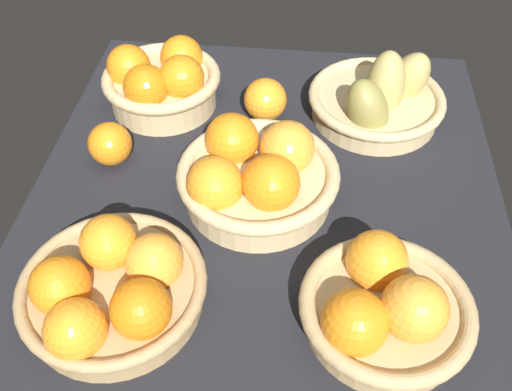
# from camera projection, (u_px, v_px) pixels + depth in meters

# --- Properties ---
(market_tray) EXTENTS (0.84, 0.72, 0.03)m
(market_tray) POSITION_uv_depth(u_px,v_px,m) (265.00, 204.00, 0.87)
(market_tray) COLOR black
(market_tray) RESTS_ON ground
(basket_far_right) EXTENTS (0.21, 0.21, 0.11)m
(basket_far_right) POSITION_uv_depth(u_px,v_px,m) (161.00, 81.00, 0.99)
(basket_far_right) COLOR tan
(basket_far_right) RESTS_ON market_tray
(basket_near_right_pears) EXTENTS (0.23, 0.23, 0.14)m
(basket_near_right_pears) POSITION_uv_depth(u_px,v_px,m) (379.00, 99.00, 0.97)
(basket_near_right_pears) COLOR tan
(basket_near_right_pears) RESTS_ON market_tray
(basket_center) EXTENTS (0.24, 0.24, 0.11)m
(basket_center) POSITION_uv_depth(u_px,v_px,m) (256.00, 175.00, 0.83)
(basket_center) COLOR tan
(basket_center) RESTS_ON market_tray
(basket_near_left) EXTENTS (0.21, 0.21, 0.10)m
(basket_near_left) POSITION_uv_depth(u_px,v_px,m) (384.00, 306.00, 0.68)
(basket_near_left) COLOR tan
(basket_near_left) RESTS_ON market_tray
(basket_far_left) EXTENTS (0.24, 0.24, 0.10)m
(basket_far_left) POSITION_uv_depth(u_px,v_px,m) (112.00, 288.00, 0.70)
(basket_far_left) COLOR tan
(basket_far_left) RESTS_ON market_tray
(loose_orange_front_gap) EXTENTS (0.07, 0.07, 0.07)m
(loose_orange_front_gap) POSITION_uv_depth(u_px,v_px,m) (110.00, 144.00, 0.90)
(loose_orange_front_gap) COLOR orange
(loose_orange_front_gap) RESTS_ON market_tray
(loose_orange_back_gap) EXTENTS (0.07, 0.07, 0.07)m
(loose_orange_back_gap) POSITION_uv_depth(u_px,v_px,m) (265.00, 100.00, 0.97)
(loose_orange_back_gap) COLOR orange
(loose_orange_back_gap) RESTS_ON market_tray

